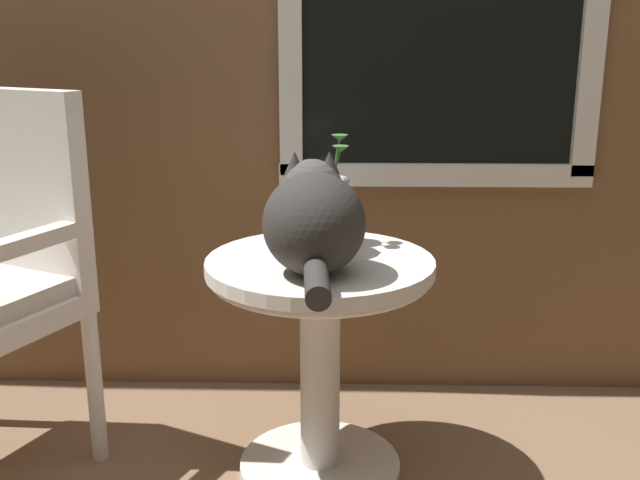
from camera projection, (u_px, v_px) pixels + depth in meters
The scene contains 3 objects.
wicker_side_table at pixel (320, 327), 1.95m from camera, with size 0.59×0.59×0.61m.
cat at pixel (314, 217), 1.78m from camera, with size 0.26×0.58×0.27m.
pewter_vase_with_ivy at pixel (333, 210), 2.02m from camera, with size 0.13×0.13×0.30m.
Camera 1 is at (0.15, -1.64, 1.17)m, focal length 41.86 mm.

